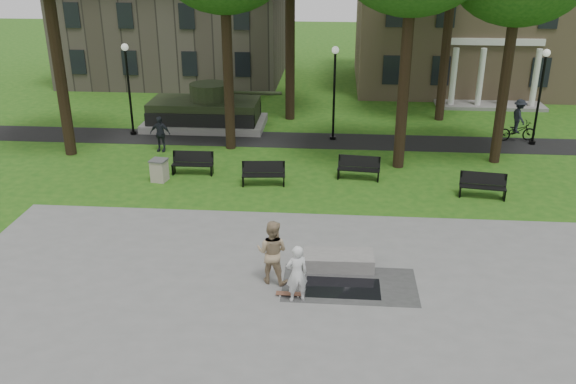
% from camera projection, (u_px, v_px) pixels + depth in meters
% --- Properties ---
extents(ground, '(120.00, 120.00, 0.00)m').
position_uv_depth(ground, '(313.00, 252.00, 20.09)').
color(ground, '#1E5113').
rests_on(ground, ground).
extents(plaza, '(22.00, 16.00, 0.02)m').
position_uv_depth(plaza, '(305.00, 346.00, 15.48)').
color(plaza, gray).
rests_on(plaza, ground).
extents(footpath, '(44.00, 2.60, 0.01)m').
position_uv_depth(footpath, '(323.00, 141.00, 31.12)').
color(footpath, black).
rests_on(footpath, ground).
extents(building_right, '(17.00, 12.00, 8.60)m').
position_uv_depth(building_right, '(476.00, 21.00, 41.58)').
color(building_right, '#9E8460').
rests_on(building_right, ground).
extents(building_left, '(15.00, 10.00, 7.20)m').
position_uv_depth(building_left, '(177.00, 28.00, 43.88)').
color(building_left, '#4C443D').
rests_on(building_left, ground).
extents(lamp_left, '(0.36, 0.36, 4.73)m').
position_uv_depth(lamp_left, '(128.00, 82.00, 31.06)').
color(lamp_left, black).
rests_on(lamp_left, ground).
extents(lamp_mid, '(0.36, 0.36, 4.73)m').
position_uv_depth(lamp_mid, '(334.00, 86.00, 30.28)').
color(lamp_mid, black).
rests_on(lamp_mid, ground).
extents(lamp_right, '(0.36, 0.36, 4.73)m').
position_uv_depth(lamp_right, '(541.00, 89.00, 29.54)').
color(lamp_right, black).
rests_on(lamp_right, ground).
extents(tank_monument, '(7.45, 3.40, 2.40)m').
position_uv_depth(tank_monument, '(206.00, 112.00, 33.11)').
color(tank_monument, gray).
rests_on(tank_monument, ground).
extents(puddle, '(2.20, 1.20, 0.00)m').
position_uv_depth(puddle, '(343.00, 288.00, 18.02)').
color(puddle, black).
rests_on(puddle, plaza).
extents(concrete_block, '(2.22, 1.05, 0.45)m').
position_uv_depth(concrete_block, '(338.00, 260.00, 19.10)').
color(concrete_block, gray).
rests_on(concrete_block, plaza).
extents(skateboard, '(0.78, 0.21, 0.07)m').
position_uv_depth(skateboard, '(289.00, 294.00, 17.62)').
color(skateboard, brown).
rests_on(skateboard, plaza).
extents(skateboarder, '(0.74, 0.62, 1.74)m').
position_uv_depth(skateboarder, '(297.00, 274.00, 17.08)').
color(skateboarder, silver).
rests_on(skateboarder, plaza).
extents(friend_watching, '(1.11, 0.95, 1.99)m').
position_uv_depth(friend_watching, '(272.00, 252.00, 18.00)').
color(friend_watching, tan).
rests_on(friend_watching, plaza).
extents(pedestrian_walker, '(1.05, 0.51, 1.74)m').
position_uv_depth(pedestrian_walker, '(160.00, 134.00, 29.32)').
color(pedestrian_walker, black).
rests_on(pedestrian_walker, ground).
extents(cyclist, '(2.03, 1.18, 2.15)m').
position_uv_depth(cyclist, '(518.00, 124.00, 30.83)').
color(cyclist, black).
rests_on(cyclist, ground).
extents(park_bench_0, '(1.80, 0.54, 1.00)m').
position_uv_depth(park_bench_0, '(193.00, 162.00, 26.61)').
color(park_bench_0, black).
rests_on(park_bench_0, ground).
extents(park_bench_1, '(1.83, 0.68, 1.00)m').
position_uv_depth(park_bench_1, '(264.00, 173.00, 25.42)').
color(park_bench_1, black).
rests_on(park_bench_1, ground).
extents(park_bench_2, '(1.84, 0.71, 1.00)m').
position_uv_depth(park_bench_2, '(359.00, 167.00, 26.05)').
color(park_bench_2, black).
rests_on(park_bench_2, ground).
extents(park_bench_3, '(1.85, 0.78, 1.00)m').
position_uv_depth(park_bench_3, '(482.00, 185.00, 24.21)').
color(park_bench_3, black).
rests_on(park_bench_3, ground).
extents(trash_bin, '(0.76, 0.76, 0.96)m').
position_uv_depth(trash_bin, '(159.00, 170.00, 25.83)').
color(trash_bin, '#B4A494').
rests_on(trash_bin, ground).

